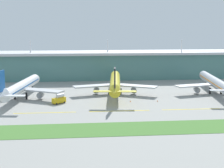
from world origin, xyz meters
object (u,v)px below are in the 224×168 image
(fuel_truck, at_px, (59,99))
(safety_cone_nose_front, at_px, (158,101))
(airliner_near, at_px, (21,87))
(airliner_middle, at_px, (115,83))
(safety_cone_left_wingtip, at_px, (130,101))
(airliner_far, at_px, (215,83))

(fuel_truck, xyz_separation_m, safety_cone_nose_front, (50.71, -0.60, -1.91))
(airliner_near, bearing_deg, fuel_truck, -33.31)
(airliner_near, bearing_deg, safety_cone_nose_front, -11.37)
(airliner_middle, height_order, fuel_truck, airliner_middle)
(fuel_truck, relative_size, safety_cone_left_wingtip, 10.17)
(airliner_far, height_order, safety_cone_nose_front, airliner_far)
(airliner_middle, distance_m, airliner_far, 58.45)
(fuel_truck, height_order, safety_cone_nose_front, fuel_truck)
(airliner_near, xyz_separation_m, safety_cone_left_wingtip, (57.64, -13.57, -6.10))
(airliner_middle, distance_m, safety_cone_left_wingtip, 23.70)
(fuel_truck, xyz_separation_m, safety_cone_left_wingtip, (36.58, 0.27, -1.91))
(airliner_near, height_order, safety_cone_nose_front, airliner_near)
(airliner_near, distance_m, safety_cone_left_wingtip, 59.53)
(airliner_far, bearing_deg, safety_cone_nose_front, -154.36)
(airliner_far, relative_size, safety_cone_nose_front, 99.67)
(safety_cone_left_wingtip, relative_size, safety_cone_nose_front, 1.00)
(fuel_truck, relative_size, safety_cone_nose_front, 10.17)
(airliner_far, bearing_deg, airliner_near, -177.90)
(airliner_far, height_order, safety_cone_left_wingtip, airliner_far)
(airliner_middle, bearing_deg, fuel_truck, -144.03)
(airliner_middle, xyz_separation_m, safety_cone_nose_front, (19.77, -23.06, -6.11))
(airliner_far, xyz_separation_m, fuel_truck, (-89.21, -17.88, -4.19))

